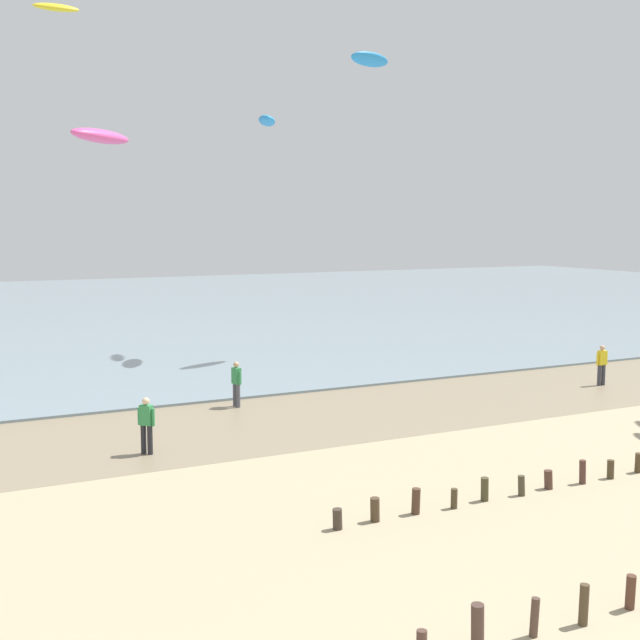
{
  "coord_description": "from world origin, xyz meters",
  "views": [
    {
      "loc": [
        -7.82,
        -6.3,
        6.82
      ],
      "look_at": [
        0.35,
        10.25,
        4.6
      ],
      "focal_mm": 45.76,
      "sensor_mm": 36.0,
      "label": 1
    }
  ],
  "objects_px": {
    "kite_aloft_1": "(267,121)",
    "kite_aloft_3": "(101,136)",
    "person_by_waterline": "(236,383)",
    "person_left_flank": "(602,364)",
    "kite_aloft_8": "(56,7)",
    "person_mid_beach": "(146,424)",
    "kite_aloft_5": "(370,59)"
  },
  "relations": [
    {
      "from": "kite_aloft_1",
      "to": "kite_aloft_3",
      "type": "bearing_deg",
      "value": -39.31
    },
    {
      "from": "person_by_waterline",
      "to": "kite_aloft_3",
      "type": "xyz_separation_m",
      "value": [
        -3.83,
        4.2,
        9.17
      ]
    },
    {
      "from": "person_left_flank",
      "to": "kite_aloft_8",
      "type": "distance_m",
      "value": 33.38
    },
    {
      "from": "person_left_flank",
      "to": "kite_aloft_1",
      "type": "distance_m",
      "value": 19.71
    },
    {
      "from": "person_left_flank",
      "to": "kite_aloft_1",
      "type": "xyz_separation_m",
      "value": [
        -9.58,
        13.32,
        10.93
      ]
    },
    {
      "from": "person_mid_beach",
      "to": "kite_aloft_3",
      "type": "xyz_separation_m",
      "value": [
        0.73,
        8.86,
        9.17
      ]
    },
    {
      "from": "person_by_waterline",
      "to": "person_left_flank",
      "type": "xyz_separation_m",
      "value": [
        15.18,
        -2.99,
        0.0
      ]
    },
    {
      "from": "kite_aloft_5",
      "to": "person_by_waterline",
      "type": "bearing_deg",
      "value": -164.77
    },
    {
      "from": "person_mid_beach",
      "to": "person_by_waterline",
      "type": "height_order",
      "value": "same"
    },
    {
      "from": "person_mid_beach",
      "to": "person_by_waterline",
      "type": "xyz_separation_m",
      "value": [
        4.56,
        4.67,
        0.0
      ]
    },
    {
      "from": "person_by_waterline",
      "to": "person_left_flank",
      "type": "bearing_deg",
      "value": -11.14
    },
    {
      "from": "kite_aloft_8",
      "to": "kite_aloft_3",
      "type": "bearing_deg",
      "value": -93.51
    },
    {
      "from": "kite_aloft_5",
      "to": "kite_aloft_8",
      "type": "relative_size",
      "value": 1.17
    },
    {
      "from": "person_by_waterline",
      "to": "kite_aloft_5",
      "type": "bearing_deg",
      "value": 38.74
    },
    {
      "from": "kite_aloft_3",
      "to": "kite_aloft_5",
      "type": "relative_size",
      "value": 1.17
    },
    {
      "from": "person_mid_beach",
      "to": "person_by_waterline",
      "type": "relative_size",
      "value": 1.0
    },
    {
      "from": "kite_aloft_3",
      "to": "kite_aloft_5",
      "type": "xyz_separation_m",
      "value": [
        14.12,
        4.06,
        4.76
      ]
    },
    {
      "from": "person_left_flank",
      "to": "kite_aloft_1",
      "type": "relative_size",
      "value": 0.66
    },
    {
      "from": "person_mid_beach",
      "to": "person_left_flank",
      "type": "relative_size",
      "value": 1.0
    },
    {
      "from": "kite_aloft_5",
      "to": "kite_aloft_1",
      "type": "bearing_deg",
      "value": 132.65
    },
    {
      "from": "person_mid_beach",
      "to": "person_left_flank",
      "type": "xyz_separation_m",
      "value": [
        19.74,
        1.68,
        0.0
      ]
    },
    {
      "from": "person_mid_beach",
      "to": "kite_aloft_1",
      "type": "distance_m",
      "value": 21.15
    },
    {
      "from": "person_left_flank",
      "to": "kite_aloft_1",
      "type": "height_order",
      "value": "kite_aloft_1"
    },
    {
      "from": "person_left_flank",
      "to": "kite_aloft_3",
      "type": "xyz_separation_m",
      "value": [
        -19.01,
        7.18,
        9.17
      ]
    },
    {
      "from": "person_by_waterline",
      "to": "person_left_flank",
      "type": "relative_size",
      "value": 1.0
    },
    {
      "from": "person_left_flank",
      "to": "kite_aloft_1",
      "type": "bearing_deg",
      "value": 125.73
    },
    {
      "from": "person_mid_beach",
      "to": "person_left_flank",
      "type": "distance_m",
      "value": 19.81
    },
    {
      "from": "kite_aloft_1",
      "to": "kite_aloft_5",
      "type": "bearing_deg",
      "value": 83.81
    },
    {
      "from": "person_by_waterline",
      "to": "kite_aloft_1",
      "type": "height_order",
      "value": "kite_aloft_1"
    },
    {
      "from": "kite_aloft_3",
      "to": "kite_aloft_8",
      "type": "distance_m",
      "value": 16.92
    },
    {
      "from": "kite_aloft_3",
      "to": "kite_aloft_8",
      "type": "height_order",
      "value": "kite_aloft_8"
    },
    {
      "from": "person_mid_beach",
      "to": "kite_aloft_8",
      "type": "height_order",
      "value": "kite_aloft_8"
    }
  ]
}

